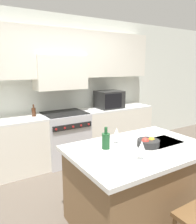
{
  "coord_description": "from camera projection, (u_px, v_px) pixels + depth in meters",
  "views": [
    {
      "loc": [
        -1.51,
        -2.04,
        1.77
      ],
      "look_at": [
        0.03,
        0.47,
        1.14
      ],
      "focal_mm": 35.0,
      "sensor_mm": 36.0,
      "label": 1
    }
  ],
  "objects": [
    {
      "name": "fruit_bowl",
      "position": [
        148.0,
        143.0,
        2.41
      ],
      "size": [
        0.25,
        0.25,
        0.11
      ],
      "color": "black",
      "rests_on": "kitchen_island"
    },
    {
      "name": "ground_plane",
      "position": [
        115.0,
        204.0,
        2.84
      ],
      "size": [
        10.0,
        10.0,
        0.0
      ],
      "primitive_type": "plane",
      "color": "brown"
    },
    {
      "name": "oil_bottle_on_counter",
      "position": [
        34.0,
        112.0,
        3.72
      ],
      "size": [
        0.07,
        0.07,
        0.21
      ],
      "color": "#422314",
      "rests_on": "back_counter"
    },
    {
      "name": "wine_bottle",
      "position": [
        106.0,
        140.0,
        2.33
      ],
      "size": [
        0.09,
        0.09,
        0.24
      ],
      "color": "#194723",
      "rests_on": "kitchen_island"
    },
    {
      "name": "wine_glass_near",
      "position": [
        142.0,
        147.0,
        2.05
      ],
      "size": [
        0.08,
        0.08,
        0.19
      ],
      "color": "white",
      "rests_on": "kitchen_island"
    },
    {
      "name": "back_cabinetry",
      "position": [
        58.0,
        75.0,
        4.04
      ],
      "size": [
        10.0,
        0.46,
        2.7
      ],
      "color": "silver",
      "rests_on": "ground_plane"
    },
    {
      "name": "kitchen_island",
      "position": [
        138.0,
        184.0,
        2.49
      ],
      "size": [
        1.54,
        1.04,
        0.89
      ],
      "color": "brown",
      "rests_on": "ground_plane"
    },
    {
      "name": "wine_glass_far",
      "position": [
        117.0,
        133.0,
        2.47
      ],
      "size": [
        0.08,
        0.08,
        0.19
      ],
      "color": "white",
      "rests_on": "kitchen_island"
    },
    {
      "name": "back_counter",
      "position": [
        65.0,
        137.0,
        4.07
      ],
      "size": [
        3.83,
        0.62,
        0.92
      ],
      "color": "silver",
      "rests_on": "ground_plane"
    },
    {
      "name": "microwave",
      "position": [
        109.0,
        99.0,
        4.45
      ],
      "size": [
        0.5,
        0.43,
        0.35
      ],
      "color": "black",
      "rests_on": "back_counter"
    },
    {
      "name": "range_stove",
      "position": [
        65.0,
        137.0,
        4.05
      ],
      "size": [
        0.78,
        0.7,
        0.94
      ],
      "color": "#B7B7BC",
      "rests_on": "ground_plane"
    }
  ]
}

